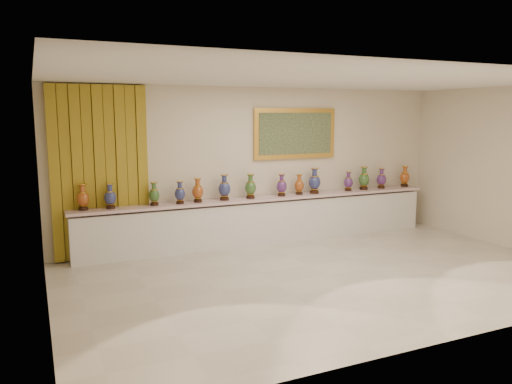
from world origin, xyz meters
TOP-DOWN VIEW (x-y plane):
  - ground at (0.00, 0.00)m, footprint 8.00×8.00m
  - room at (-2.42, 2.44)m, footprint 8.00×8.00m
  - counter at (0.00, 2.27)m, footprint 7.28×0.48m
  - vase_0 at (-3.34, 2.29)m, footprint 0.22×0.22m
  - vase_1 at (-2.91, 2.25)m, footprint 0.26×0.26m
  - vase_2 at (-2.16, 2.25)m, footprint 0.25×0.25m
  - vase_3 at (-1.70, 2.23)m, footprint 0.21×0.21m
  - vase_4 at (-1.36, 2.24)m, footprint 0.23×0.23m
  - vase_5 at (-0.84, 2.25)m, footprint 0.27×0.27m
  - vase_6 at (-0.32, 2.23)m, footprint 0.22×0.22m
  - vase_7 at (0.35, 2.24)m, footprint 0.26×0.26m
  - vase_8 at (0.76, 2.27)m, footprint 0.19×0.19m
  - vase_9 at (1.10, 2.26)m, footprint 0.30×0.30m
  - vase_10 at (1.93, 2.27)m, footprint 0.22×0.22m
  - vase_11 at (2.33, 2.28)m, footprint 0.30×0.30m
  - vase_12 at (2.80, 2.28)m, footprint 0.26×0.26m
  - vase_13 at (3.43, 2.28)m, footprint 0.24×0.24m

SIDE VIEW (x-z plane):
  - ground at x=0.00m, z-range 0.00..0.00m
  - counter at x=0.00m, z-range -0.01..0.89m
  - vase_8 at x=0.76m, z-range 0.88..1.28m
  - vase_3 at x=-1.70m, z-range 0.88..1.29m
  - vase_10 at x=1.93m, z-range 0.88..1.29m
  - vase_2 at x=-2.16m, z-range 0.88..1.29m
  - vase_1 at x=-2.91m, z-range 0.88..1.31m
  - vase_7 at x=0.35m, z-range 0.88..1.31m
  - vase_12 at x=2.80m, z-range 0.88..1.32m
  - vase_4 at x=-1.36m, z-range 0.88..1.32m
  - vase_0 at x=-3.34m, z-range 0.88..1.32m
  - vase_13 at x=3.43m, z-range 0.88..1.34m
  - vase_6 at x=-0.32m, z-range 0.88..1.34m
  - vase_5 at x=-0.84m, z-range 0.87..1.36m
  - vase_11 at x=2.33m, z-range 0.87..1.36m
  - vase_9 at x=1.10m, z-range 0.87..1.39m
  - room at x=-2.42m, z-range -2.40..5.60m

